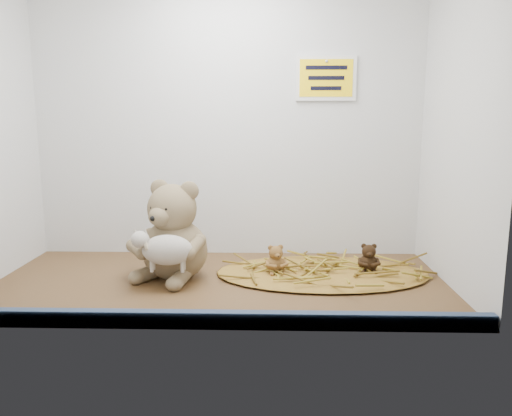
{
  "coord_description": "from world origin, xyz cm",
  "views": [
    {
      "loc": [
        13.03,
        -126.46,
        43.19
      ],
      "look_at": [
        9.56,
        1.35,
        20.0
      ],
      "focal_mm": 35.0,
      "sensor_mm": 36.0,
      "label": 1
    }
  ],
  "objects_px": {
    "mini_teddy_brown": "(369,256)",
    "mini_teddy_tan": "(276,258)",
    "toy_lamb": "(167,250)",
    "main_teddy": "(174,230)"
  },
  "relations": [
    {
      "from": "main_teddy",
      "to": "mini_teddy_tan",
      "type": "distance_m",
      "value": 0.29
    },
    {
      "from": "mini_teddy_tan",
      "to": "mini_teddy_brown",
      "type": "xyz_separation_m",
      "value": [
        0.26,
        0.02,
        -0.0
      ]
    },
    {
      "from": "main_teddy",
      "to": "mini_teddy_brown",
      "type": "bearing_deg",
      "value": 28.96
    },
    {
      "from": "toy_lamb",
      "to": "mini_teddy_tan",
      "type": "bearing_deg",
      "value": 22.9
    },
    {
      "from": "toy_lamb",
      "to": "mini_teddy_brown",
      "type": "relative_size",
      "value": 2.14
    },
    {
      "from": "toy_lamb",
      "to": "mini_teddy_tan",
      "type": "height_order",
      "value": "toy_lamb"
    },
    {
      "from": "mini_teddy_tan",
      "to": "toy_lamb",
      "type": "bearing_deg",
      "value": -171.73
    },
    {
      "from": "main_teddy",
      "to": "mini_teddy_tan",
      "type": "relative_size",
      "value": 3.39
    },
    {
      "from": "mini_teddy_brown",
      "to": "mini_teddy_tan",
      "type": "bearing_deg",
      "value": -171.36
    },
    {
      "from": "mini_teddy_brown",
      "to": "main_teddy",
      "type": "bearing_deg",
      "value": -171.56
    }
  ]
}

